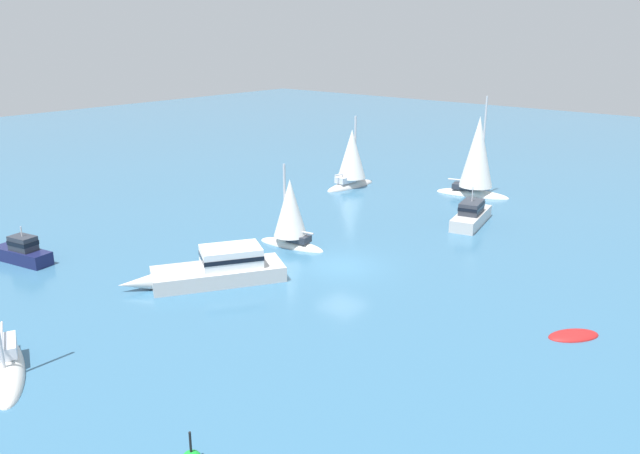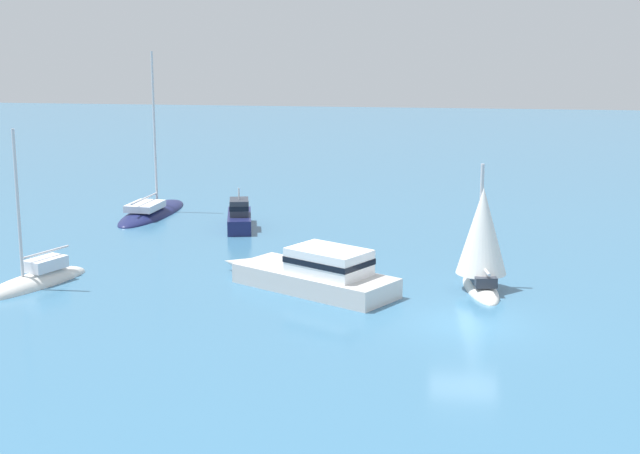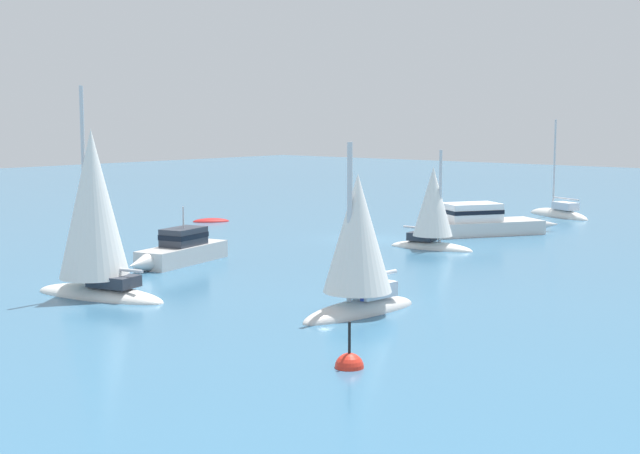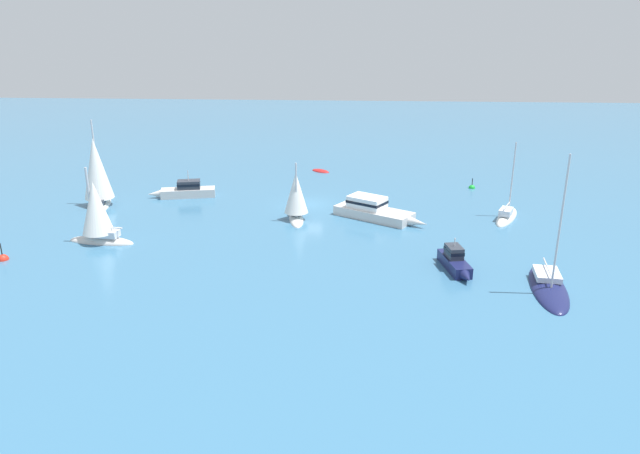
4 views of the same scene
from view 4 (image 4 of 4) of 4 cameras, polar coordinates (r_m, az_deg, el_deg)
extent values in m
plane|color=teal|center=(55.44, -1.07, 2.25)|extent=(160.00, 160.00, 0.00)
ellipsoid|color=silver|center=(51.10, -2.33, 0.74)|extent=(1.93, 4.75, 0.79)
cube|color=#2D333D|center=(51.44, -2.37, 1.57)|extent=(1.07, 1.50, 0.42)
cylinder|color=silver|center=(49.84, -2.35, 3.61)|extent=(0.15, 0.15, 4.79)
cylinder|color=silver|center=(51.33, -2.38, 2.07)|extent=(0.44, 2.07, 0.12)
cone|color=white|center=(50.31, -2.37, 3.41)|extent=(2.37, 2.37, 3.59)
cube|color=#191E4C|center=(41.80, 13.03, -3.52)|extent=(1.95, 4.08, 0.78)
cone|color=#191E4C|center=(39.75, 14.20, -4.84)|extent=(0.95, 1.11, 0.78)
cube|color=#2D333D|center=(41.71, 13.00, -2.37)|extent=(1.24, 1.65, 0.84)
cube|color=black|center=(41.69, 13.01, -2.32)|extent=(1.29, 1.70, 0.24)
cylinder|color=silver|center=(41.46, 13.08, -1.45)|extent=(0.08, 0.08, 0.59)
ellipsoid|color=silver|center=(48.89, -20.62, -1.40)|extent=(5.48, 1.98, 0.98)
cube|color=silver|center=(48.33, -20.06, -0.62)|extent=(1.70, 1.16, 0.53)
cylinder|color=silver|center=(48.18, -21.62, 2.26)|extent=(0.19, 0.19, 5.52)
cylinder|color=silver|center=(48.15, -20.11, -0.04)|extent=(2.41, 0.40, 0.15)
cone|color=white|center=(48.09, -21.16, 1.80)|extent=(2.65, 2.65, 4.14)
cylinder|color=blue|center=(48.37, -20.93, -0.35)|extent=(0.32, 0.32, 1.09)
sphere|color=tan|center=(48.17, -21.03, 0.40)|extent=(0.24, 0.24, 0.24)
ellipsoid|color=silver|center=(54.06, 17.83, 0.85)|extent=(3.64, 5.81, 1.10)
cube|color=silver|center=(53.18, 17.77, 1.46)|extent=(1.59, 1.97, 0.50)
cylinder|color=silver|center=(53.64, 18.34, 4.68)|extent=(0.13, 0.13, 6.12)
cylinder|color=silver|center=(53.01, 17.82, 1.97)|extent=(1.17, 2.40, 0.10)
ellipsoid|color=#191E4C|center=(40.68, 21.47, -5.67)|extent=(3.16, 7.83, 0.93)
cube|color=silver|center=(41.24, 21.38, -4.32)|extent=(1.83, 2.46, 0.37)
cylinder|color=silver|center=(38.31, 22.51, 0.34)|extent=(0.13, 0.13, 8.59)
cylinder|color=silver|center=(41.12, 21.44, -3.74)|extent=(0.53, 3.41, 0.10)
cube|color=silver|center=(59.26, -12.80, 3.31)|extent=(5.47, 2.73, 0.83)
cone|color=silver|center=(59.60, -15.90, 3.13)|extent=(1.46, 1.09, 0.83)
cube|color=#2D333D|center=(59.04, -12.75, 4.09)|extent=(2.41, 1.74, 0.84)
cube|color=black|center=(59.03, -12.75, 4.13)|extent=(2.46, 1.79, 0.24)
cylinder|color=silver|center=(58.81, -12.82, 4.96)|extent=(0.08, 0.08, 1.01)
ellipsoid|color=silver|center=(58.67, -20.71, 1.94)|extent=(2.99, 6.15, 0.92)
cube|color=#2D333D|center=(57.81, -20.92, 2.37)|extent=(1.54, 2.00, 0.44)
cylinder|color=silver|center=(58.21, -21.10, 6.09)|extent=(0.16, 0.16, 7.56)
cylinder|color=silver|center=(57.66, -20.98, 2.81)|extent=(0.74, 2.62, 0.12)
cone|color=white|center=(57.96, -21.10, 5.39)|extent=(3.21, 3.21, 5.67)
cylinder|color=white|center=(57.92, -20.51, 2.74)|extent=(0.32, 0.32, 1.00)
sphere|color=gray|center=(57.76, -20.58, 3.33)|extent=(0.24, 0.24, 0.24)
cube|color=silver|center=(51.57, 5.30, 1.32)|extent=(7.27, 5.82, 0.82)
cone|color=silver|center=(49.66, 9.58, 0.42)|extent=(1.91, 1.61, 0.82)
cube|color=white|center=(51.64, 4.63, 2.45)|extent=(3.75, 3.39, 1.04)
cube|color=black|center=(51.63, 4.63, 2.51)|extent=(3.81, 3.44, 0.24)
ellipsoid|color=#B21E1E|center=(68.09, 0.06, 5.48)|extent=(2.60, 2.37, 0.46)
sphere|color=green|center=(63.03, 14.66, 3.71)|extent=(0.68, 0.68, 0.68)
cylinder|color=black|center=(62.85, 14.72, 4.32)|extent=(0.08, 0.08, 0.72)
sphere|color=red|center=(48.30, -28.64, -2.83)|extent=(0.81, 0.81, 0.81)
cylinder|color=black|center=(48.03, -28.80, -1.89)|extent=(0.08, 0.08, 0.88)
camera|label=1|loc=(76.99, 21.43, 15.62)|focal=35.52mm
camera|label=2|loc=(87.74, 1.71, 16.09)|focal=54.90mm
camera|label=3|loc=(50.90, -57.63, -0.44)|focal=50.44mm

